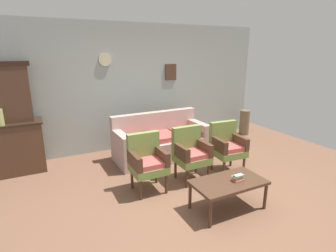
{
  "coord_description": "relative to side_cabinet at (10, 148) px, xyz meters",
  "views": [
    {
      "loc": [
        -1.95,
        -2.95,
        2.12
      ],
      "look_at": [
        0.07,
        1.06,
        0.85
      ],
      "focal_mm": 28.47,
      "sensor_mm": 36.0,
      "label": 1
    }
  ],
  "objects": [
    {
      "name": "armchair_near_couch_end",
      "position": [
        3.48,
        -1.67,
        0.03
      ],
      "size": [
        0.55,
        0.52,
        0.9
      ],
      "color": "olive",
      "rests_on": "ground"
    },
    {
      "name": "book_stack_on_table",
      "position": [
        2.84,
        -2.69,
        -0.0
      ],
      "size": [
        0.15,
        0.1,
        0.09
      ],
      "color": "#AB6862",
      "rests_on": "coffee_table"
    },
    {
      "name": "cabinet_upper_hutch",
      "position": [
        0.0,
        0.08,
        0.98
      ],
      "size": [
        0.99,
        0.38,
        1.03
      ],
      "color": "#472D1E",
      "rests_on": "side_cabinet"
    },
    {
      "name": "floor_vase_by_wall",
      "position": [
        5.32,
        -0.1,
        -0.15
      ],
      "size": [
        0.25,
        0.25,
        0.64
      ],
      "primitive_type": "cylinder",
      "color": "brown",
      "rests_on": "ground"
    },
    {
      "name": "floral_couch",
      "position": [
        2.69,
        -0.54,
        -0.14
      ],
      "size": [
        1.9,
        0.85,
        0.9
      ],
      "color": "tan",
      "rests_on": "ground"
    },
    {
      "name": "armchair_row_middle",
      "position": [
        1.94,
        -1.66,
        0.03
      ],
      "size": [
        0.52,
        0.49,
        0.9
      ],
      "color": "olive",
      "rests_on": "ground"
    },
    {
      "name": "coffee_table",
      "position": [
        2.73,
        -2.65,
        -0.09
      ],
      "size": [
        1.0,
        0.56,
        0.42
      ],
      "color": "#472D1E",
      "rests_on": "ground"
    },
    {
      "name": "side_cabinet",
      "position": [
        0.0,
        0.0,
        0.0
      ],
      "size": [
        1.16,
        0.55,
        0.93
      ],
      "color": "#472D1E",
      "rests_on": "ground"
    },
    {
      "name": "armchair_by_doorway",
      "position": [
        2.73,
        -1.65,
        0.03
      ],
      "size": [
        0.52,
        0.49,
        0.9
      ],
      "color": "olive",
      "rests_on": "ground"
    },
    {
      "name": "wall_back_with_decor",
      "position": [
        2.47,
        0.38,
        0.89
      ],
      "size": [
        6.4,
        0.09,
        2.7
      ],
      "color": "#939E99",
      "rests_on": "ground"
    },
    {
      "name": "ground_plane",
      "position": [
        2.47,
        -2.25,
        -0.47
      ],
      "size": [
        7.68,
        7.68,
        0.0
      ],
      "primitive_type": "plane",
      "color": "brown"
    }
  ]
}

